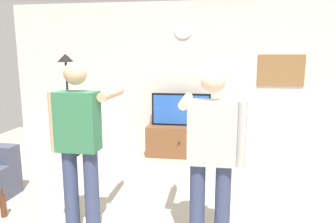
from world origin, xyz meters
name	(u,v)px	position (x,y,z in m)	size (l,w,h in m)	color
back_wall	(182,78)	(0.00, 2.95, 1.35)	(6.40, 0.10, 2.70)	silver
tv_stand	(180,141)	(0.02, 2.60, 0.27)	(1.18, 0.49, 0.54)	brown
television	(181,110)	(0.02, 2.65, 0.83)	(1.03, 0.07, 0.57)	black
wall_clock	(183,29)	(0.02, 2.89, 2.21)	(0.31, 0.31, 0.03)	white
framed_picture	(281,70)	(1.71, 2.90, 1.51)	(0.78, 0.04, 0.54)	olive
floor_lamp	(67,84)	(-1.93, 2.33, 1.28)	(0.32, 0.32, 1.79)	black
person_standing_nearer_lamp	(80,141)	(-0.66, -0.02, 0.96)	(0.56, 0.78, 1.71)	#384266
person_standing_nearer_couch	(211,150)	(0.58, -0.02, 0.94)	(0.60, 0.78, 1.65)	#384266
beverage_bottle	(3,205)	(-1.68, 0.18, 0.13)	(0.07, 0.07, 0.32)	#592D19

